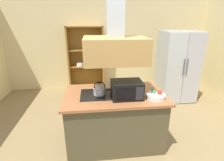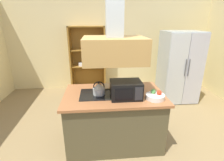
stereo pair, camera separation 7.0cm
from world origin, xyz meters
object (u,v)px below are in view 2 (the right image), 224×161
Objects in this scene: cutting_board at (112,86)px; microwave at (126,90)px; fruit_bowl at (155,96)px; refrigerator at (179,67)px; dish_cabinet at (88,63)px; kettle at (99,89)px.

microwave is at bearing -70.48° from cutting_board.
cutting_board is at bearing 137.15° from fruit_bowl.
microwave is 1.65× the size of fruit_bowl.
fruit_bowl is at bearing -42.85° from cutting_board.
refrigerator is 0.95× the size of dish_cabinet.
refrigerator is 2.16m from fruit_bowl.
dish_cabinet is 2.93m from fruit_bowl.
cutting_board is (0.51, -2.16, 0.08)m from dish_cabinet.
refrigerator is at bearing 36.72° from kettle.
refrigerator is 8.24× the size of kettle.
dish_cabinet reaches higher than fruit_bowl.
refrigerator is at bearing -21.80° from dish_cabinet.
microwave reaches higher than fruit_bowl.
refrigerator is 6.35× the size of fruit_bowl.
dish_cabinet reaches higher than microwave.
fruit_bowl is at bearing -67.72° from dish_cabinet.
kettle is 0.47× the size of microwave.
fruit_bowl is (0.43, -0.09, -0.09)m from microwave.
dish_cabinet reaches higher than kettle.
microwave is 0.45m from fruit_bowl.
refrigerator is 2.57m from kettle.
kettle reaches higher than fruit_bowl.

